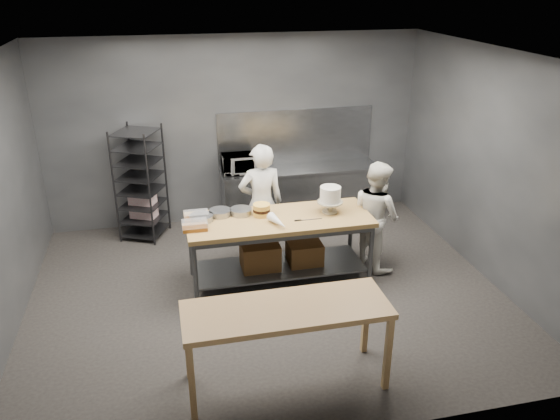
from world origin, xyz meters
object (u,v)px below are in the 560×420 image
near_counter (286,315)px  chef_right (376,215)px  layer_cake (262,210)px  microwave (239,164)px  frosted_cake_stand (330,196)px  work_table (279,241)px  speed_rack (141,184)px  chef_behind (261,204)px

near_counter → chef_right: bearing=50.0°
near_counter → layer_cake: bearing=85.4°
microwave → frosted_cake_stand: bearing=-63.7°
chef_right → microwave: (-1.62, 1.77, 0.28)m
work_table → microwave: (-0.23, 1.88, 0.48)m
speed_rack → layer_cake: bearing=-47.2°
work_table → speed_rack: bearing=134.5°
near_counter → chef_behind: 2.65m
frosted_cake_stand → layer_cake: (-0.90, 0.09, -0.15)m
work_table → layer_cake: size_ratio=10.69×
microwave → layer_cake: (0.02, -1.76, -0.05)m
work_table → microwave: size_ratio=4.43×
chef_behind → microwave: (-0.11, 1.25, 0.19)m
speed_rack → layer_cake: size_ratio=7.79×
microwave → near_counter: bearing=-92.2°
chef_behind → chef_right: chef_behind is taller
microwave → layer_cake: microwave is taller
speed_rack → chef_behind: 2.02m
near_counter → speed_rack: 4.04m
near_counter → speed_rack: size_ratio=1.14×
chef_behind → chef_right: bearing=159.1°
chef_right → frosted_cake_stand: size_ratio=4.30×
chef_right → layer_cake: bearing=71.4°
speed_rack → chef_behind: size_ratio=1.01×
near_counter → microwave: (0.15, 3.88, 0.24)m
chef_behind → chef_right: (1.51, -0.52, -0.10)m
frosted_cake_stand → microwave: bearing=116.3°
work_table → chef_right: (1.39, 0.11, 0.20)m
chef_right → layer_cake: chef_right is taller
work_table → frosted_cake_stand: 0.90m
chef_right → frosted_cake_stand: chef_right is taller
work_table → microwave: microwave is taller
work_table → chef_right: size_ratio=1.56×
near_counter → chef_behind: size_ratio=1.16×
work_table → frosted_cake_stand: size_ratio=6.71×
frosted_cake_stand → layer_cake: bearing=174.0°
chef_right → frosted_cake_stand: (-0.70, -0.09, 0.38)m
chef_right → layer_cake: 1.61m
chef_behind → speed_rack: bearing=-37.0°
layer_cake → microwave: bearing=90.6°
near_counter → microwave: size_ratio=3.69×
layer_cake → frosted_cake_stand: bearing=-6.0°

